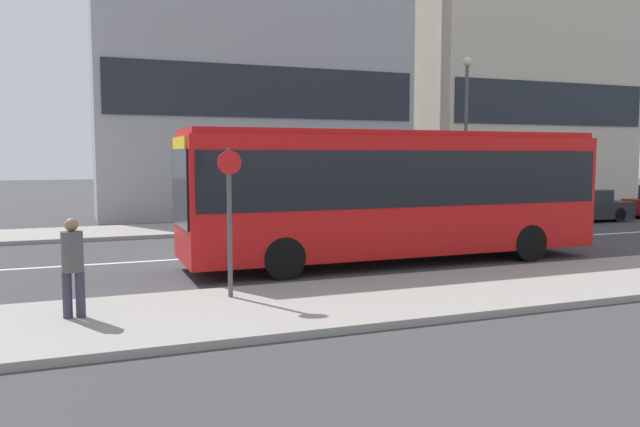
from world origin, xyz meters
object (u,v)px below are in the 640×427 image
object	(u,v)px
city_bus	(395,188)
pedestrian_near_stop	(73,262)
parked_car_0	(580,206)
street_lamp	(466,121)
bus_stop_sign	(230,211)

from	to	relation	value
city_bus	pedestrian_near_stop	distance (m)	8.48
parked_car_0	street_lamp	world-z (taller)	street_lamp
parked_car_0	street_lamp	distance (m)	6.06
parked_car_0	bus_stop_sign	xyz separation A→B (m)	(-16.91, -8.96, 1.11)
city_bus	bus_stop_sign	world-z (taller)	city_bus
city_bus	bus_stop_sign	size ratio (longest dim) A/B	3.93
pedestrian_near_stop	street_lamp	xyz separation A→B (m)	(14.89, 10.91, 3.11)
bus_stop_sign	pedestrian_near_stop	bearing A→B (deg)	-168.58
pedestrian_near_stop	bus_stop_sign	xyz separation A→B (m)	(2.71, 0.55, 0.69)
city_bus	street_lamp	bearing A→B (deg)	42.99
parked_car_0	bus_stop_sign	world-z (taller)	bus_stop_sign
parked_car_0	pedestrian_near_stop	bearing A→B (deg)	-154.15
bus_stop_sign	street_lamp	distance (m)	16.17
city_bus	street_lamp	world-z (taller)	street_lamp
parked_car_0	street_lamp	size ratio (longest dim) A/B	0.66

